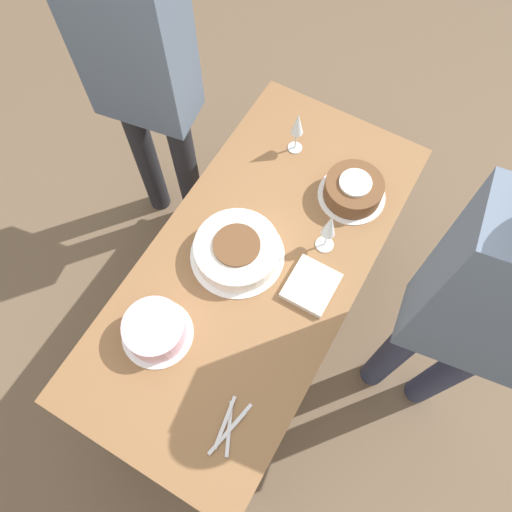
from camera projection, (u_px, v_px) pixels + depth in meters
ground_plane at (256, 324)px, 2.53m from camera, size 12.00×12.00×0.00m
dining_table at (256, 275)px, 1.94m from camera, size 1.58×0.75×0.78m
cake_center_white at (237, 250)px, 1.80m from camera, size 0.35×0.35×0.09m
cake_front_chocolate at (353, 190)px, 1.91m from camera, size 0.26×0.26×0.10m
cake_back_decorated at (155, 330)px, 1.67m from camera, size 0.25×0.25×0.10m
wine_glass_near at (297, 126)px, 1.91m from camera, size 0.06×0.06×0.20m
wine_glass_far at (329, 227)px, 1.73m from camera, size 0.07×0.07×0.21m
fork_pile at (229, 427)px, 1.58m from camera, size 0.20×0.09×0.01m
napkin_stack at (311, 286)px, 1.77m from camera, size 0.18×0.16×0.03m
person_cutting at (484, 315)px, 1.45m from camera, size 0.27×0.43×1.74m
person_watching at (140, 70)px, 1.88m from camera, size 0.28×0.43×1.70m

